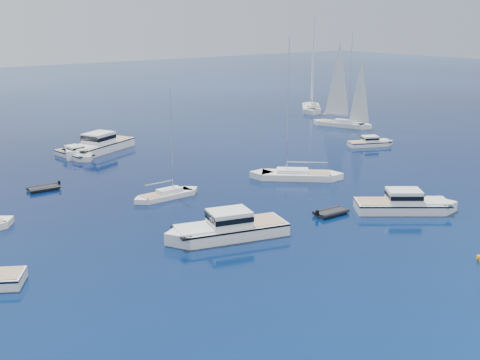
{
  "coord_description": "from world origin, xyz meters",
  "views": [
    {
      "loc": [
        -35.04,
        -19.56,
        17.79
      ],
      "look_at": [
        -0.41,
        25.21,
        2.2
      ],
      "focal_mm": 44.99,
      "sensor_mm": 36.0,
      "label": 1
    }
  ],
  "objects": [
    {
      "name": "motor_cruiser_distant",
      "position": [
        -1.84,
        54.58,
        0.0
      ],
      "size": [
        12.93,
        8.74,
        3.28
      ],
      "primitive_type": null,
      "rotation": [
        0.0,
        0.0,
        2.01
      ],
      "color": "white",
      "rests_on": "ground"
    },
    {
      "name": "motor_cruiser_far_r",
      "position": [
        30.12,
        34.64,
        0.0
      ],
      "size": [
        7.26,
        4.84,
        1.84
      ],
      "primitive_type": null,
      "rotation": [
        0.0,
        0.0,
        4.29
      ],
      "color": "silver",
      "rests_on": "ground"
    },
    {
      "name": "motor_cruiser_right",
      "position": [
        9.99,
        13.34,
        0.0
      ],
      "size": [
        9.98,
        8.7,
        2.68
      ],
      "primitive_type": null,
      "rotation": [
        0.0,
        0.0,
        4.05
      ],
      "color": "silver",
      "rests_on": "ground"
    },
    {
      "name": "sailboat_sails_r",
      "position": [
        38.31,
        47.71,
        0.0
      ],
      "size": [
        6.55,
        10.88,
        15.61
      ],
      "primitive_type": null,
      "rotation": [
        0.0,
        0.0,
        3.53
      ],
      "color": "white",
      "rests_on": "ground"
    },
    {
      "name": "motor_cruiser_horizon",
      "position": [
        -5.66,
        53.17,
        0.0
      ],
      "size": [
        3.24,
        7.76,
        1.98
      ],
      "primitive_type": null,
      "rotation": [
        0.0,
        0.0,
        3.27
      ],
      "color": "silver",
      "rests_on": "ground"
    },
    {
      "name": "ground",
      "position": [
        0.0,
        0.0,
        0.0
      ],
      "size": [
        400.0,
        400.0,
        0.0
      ],
      "primitive_type": "plane",
      "color": "navy",
      "rests_on": "ground"
    },
    {
      "name": "tender_grey_near",
      "position": [
        3.75,
        16.88,
        0.0
      ],
      "size": [
        3.48,
        2.04,
        0.95
      ],
      "primitive_type": null,
      "rotation": [
        0.0,
        0.0,
        4.67
      ],
      "color": "black",
      "rests_on": "ground"
    },
    {
      "name": "sailboat_centre",
      "position": [
        -5.46,
        30.74,
        0.0
      ],
      "size": [
        7.79,
        2.12,
        11.42
      ],
      "primitive_type": null,
      "rotation": [
        0.0,
        0.0,
        4.72
      ],
      "color": "silver",
      "rests_on": "ground"
    },
    {
      "name": "motor_cruiser_centre",
      "position": [
        -7.29,
        18.11,
        0.0
      ],
      "size": [
        11.63,
        6.28,
        2.92
      ],
      "primitive_type": null,
      "rotation": [
        0.0,
        0.0,
        1.3
      ],
      "color": "white",
      "rests_on": "ground"
    },
    {
      "name": "tender_grey_far",
      "position": [
        -14.31,
        41.0,
        0.0
      ],
      "size": [
        3.46,
        2.03,
        0.95
      ],
      "primitive_type": null,
      "rotation": [
        0.0,
        0.0,
        1.53
      ],
      "color": "black",
      "rests_on": "ground"
    },
    {
      "name": "sailboat_mid_r",
      "position": [
        9.85,
        28.14,
        0.0
      ],
      "size": [
        10.07,
        9.49,
        16.16
      ],
      "primitive_type": null,
      "rotation": [
        0.0,
        0.0,
        0.84
      ],
      "color": "white",
      "rests_on": "ground"
    },
    {
      "name": "sailboat_sails_far",
      "position": [
        46.45,
        63.33,
        0.0
      ],
      "size": [
        10.62,
        11.4,
        18.2
      ],
      "primitive_type": null,
      "rotation": [
        0.0,
        0.0,
        2.42
      ],
      "color": "silver",
      "rests_on": "ground"
    }
  ]
}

